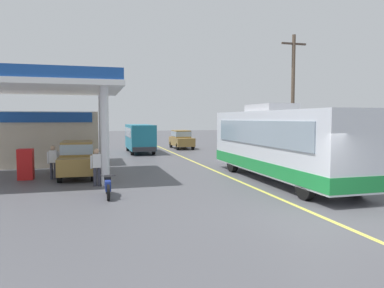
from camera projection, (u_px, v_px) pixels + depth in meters
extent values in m
plane|color=#4C4C51|center=(178.00, 155.00, 29.58)|extent=(120.00, 120.00, 0.00)
cube|color=#D8CC4C|center=(194.00, 162.00, 24.77)|extent=(0.16, 50.00, 0.01)
cube|color=silver|center=(280.00, 142.00, 17.10)|extent=(2.50, 11.00, 2.90)
cube|color=#1E8C3F|center=(280.00, 165.00, 17.17)|extent=(2.54, 11.04, 0.56)
cube|color=#8C9EAD|center=(363.00, 135.00, 11.82)|extent=(2.30, 0.10, 1.40)
cube|color=#8C9EAD|center=(256.00, 133.00, 16.73)|extent=(0.06, 9.35, 1.10)
cube|color=#8C9EAD|center=(304.00, 132.00, 17.40)|extent=(0.06, 9.35, 1.10)
cube|color=white|center=(363.00, 114.00, 11.78)|extent=(1.75, 0.08, 0.32)
cube|color=#B2B2B7|center=(271.00, 108.00, 17.95)|extent=(1.60, 2.80, 0.36)
cylinder|color=black|center=(306.00, 186.00, 13.15)|extent=(0.30, 1.00, 1.00)
cylinder|color=black|center=(356.00, 183.00, 13.73)|extent=(0.30, 1.00, 1.00)
cylinder|color=black|center=(232.00, 163.00, 20.08)|extent=(0.30, 1.00, 1.00)
cylinder|color=black|center=(268.00, 162.00, 20.66)|extent=(0.30, 1.00, 1.00)
cube|color=#194799|center=(23.00, 79.00, 17.24)|extent=(9.00, 7.00, 0.50)
cube|color=white|center=(23.00, 87.00, 17.26)|extent=(9.10, 7.10, 0.24)
cylinder|color=silver|center=(105.00, 134.00, 15.79)|extent=(0.36, 0.36, 4.60)
cylinder|color=silver|center=(102.00, 130.00, 20.98)|extent=(0.36, 0.36, 4.60)
cube|color=red|center=(26.00, 164.00, 17.52)|extent=(0.70, 0.60, 1.50)
cube|color=beige|center=(43.00, 138.00, 23.42)|extent=(7.00, 4.40, 3.40)
cube|color=#194799|center=(37.00, 117.00, 21.17)|extent=(6.30, 0.10, 0.60)
cube|color=olive|center=(78.00, 163.00, 18.32)|extent=(1.70, 4.20, 0.80)
cube|color=olive|center=(77.00, 148.00, 18.46)|extent=(1.50, 2.31, 0.70)
cube|color=#8C9EAD|center=(77.00, 148.00, 18.46)|extent=(1.53, 2.35, 0.49)
cylinder|color=black|center=(59.00, 176.00, 16.71)|extent=(0.20, 0.64, 0.64)
cylinder|color=black|center=(93.00, 174.00, 17.11)|extent=(0.20, 0.64, 0.64)
cylinder|color=black|center=(65.00, 167.00, 19.60)|extent=(0.20, 0.64, 0.64)
cylinder|color=black|center=(93.00, 166.00, 19.99)|extent=(0.20, 0.64, 0.64)
cube|color=teal|center=(140.00, 137.00, 31.36)|extent=(2.00, 6.00, 2.10)
cube|color=#8C9EAD|center=(140.00, 132.00, 31.33)|extent=(2.04, 5.10, 0.80)
cube|color=#2D2D33|center=(145.00, 149.00, 28.48)|extent=(1.90, 0.16, 0.36)
cylinder|color=black|center=(132.00, 151.00, 29.28)|extent=(0.22, 0.76, 0.76)
cylinder|color=black|center=(154.00, 150.00, 29.74)|extent=(0.22, 0.76, 0.76)
cylinder|color=black|center=(128.00, 147.00, 33.13)|extent=(0.22, 0.76, 0.76)
cylinder|color=black|center=(147.00, 146.00, 33.59)|extent=(0.22, 0.76, 0.76)
cylinder|color=black|center=(108.00, 192.00, 13.07)|extent=(0.10, 0.60, 0.60)
cylinder|color=black|center=(107.00, 186.00, 14.22)|extent=(0.10, 0.60, 0.60)
cube|color=navy|center=(108.00, 184.00, 13.63)|extent=(0.20, 1.30, 0.36)
cube|color=black|center=(107.00, 178.00, 13.76)|extent=(0.24, 0.60, 0.12)
cylinder|color=#2D2D33|center=(108.00, 176.00, 13.07)|extent=(0.55, 0.04, 0.04)
cylinder|color=#33333F|center=(51.00, 171.00, 17.62)|extent=(0.14, 0.14, 0.82)
cylinder|color=#33333F|center=(55.00, 171.00, 17.67)|extent=(0.14, 0.14, 0.82)
cube|color=silver|center=(53.00, 157.00, 17.59)|extent=(0.36, 0.22, 0.60)
sphere|color=tan|center=(53.00, 148.00, 17.56)|extent=(0.22, 0.22, 0.22)
cylinder|color=silver|center=(48.00, 158.00, 17.54)|extent=(0.09, 0.09, 0.58)
cylinder|color=silver|center=(58.00, 157.00, 17.66)|extent=(0.09, 0.09, 0.58)
cylinder|color=#33333F|center=(95.00, 177.00, 15.83)|extent=(0.14, 0.14, 0.82)
cylinder|color=#33333F|center=(99.00, 177.00, 15.88)|extent=(0.14, 0.14, 0.82)
cube|color=silver|center=(97.00, 161.00, 15.81)|extent=(0.36, 0.22, 0.60)
sphere|color=tan|center=(97.00, 151.00, 15.78)|extent=(0.22, 0.22, 0.22)
cylinder|color=silver|center=(91.00, 162.00, 15.75)|extent=(0.09, 0.09, 0.58)
cylinder|color=silver|center=(102.00, 162.00, 15.87)|extent=(0.09, 0.09, 0.58)
cube|color=olive|center=(182.00, 141.00, 35.65)|extent=(1.70, 4.20, 0.80)
cube|color=olive|center=(181.00, 134.00, 35.79)|extent=(1.50, 2.31, 0.70)
cube|color=#8C9EAD|center=(181.00, 134.00, 35.79)|extent=(1.53, 2.35, 0.49)
cylinder|color=black|center=(178.00, 147.00, 34.04)|extent=(0.20, 0.64, 0.64)
cylinder|color=black|center=(193.00, 146.00, 34.44)|extent=(0.20, 0.64, 0.64)
cylinder|color=black|center=(171.00, 145.00, 36.93)|extent=(0.20, 0.64, 0.64)
cylinder|color=black|center=(185.00, 144.00, 37.32)|extent=(0.20, 0.64, 0.64)
cylinder|color=brown|center=(293.00, 99.00, 24.50)|extent=(0.24, 0.24, 8.61)
cube|color=#4C3D33|center=(294.00, 44.00, 24.24)|extent=(1.80, 0.12, 0.12)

